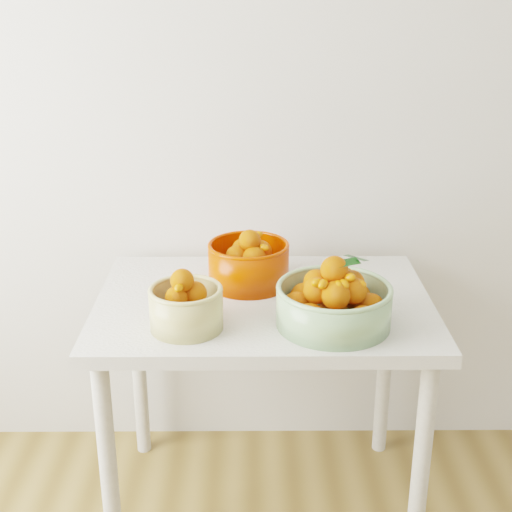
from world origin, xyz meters
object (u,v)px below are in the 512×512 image
Objects in this scene: bowl_cream at (186,306)px; bowl_orange at (249,263)px; table at (264,327)px; bowl_green at (333,302)px.

bowl_orange reaches higher than bowl_cream.
bowl_green reaches higher than table.
bowl_cream is 0.35m from bowl_orange.
bowl_orange is at bearing 111.54° from table.
table is 4.17× the size of bowl_cream.
table is at bearing -68.46° from bowl_orange.
bowl_cream reaches higher than table.
bowl_green is (0.40, 0.02, 0.00)m from bowl_cream.
bowl_cream is 0.72× the size of bowl_orange.
table is at bearing 41.59° from bowl_cream.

